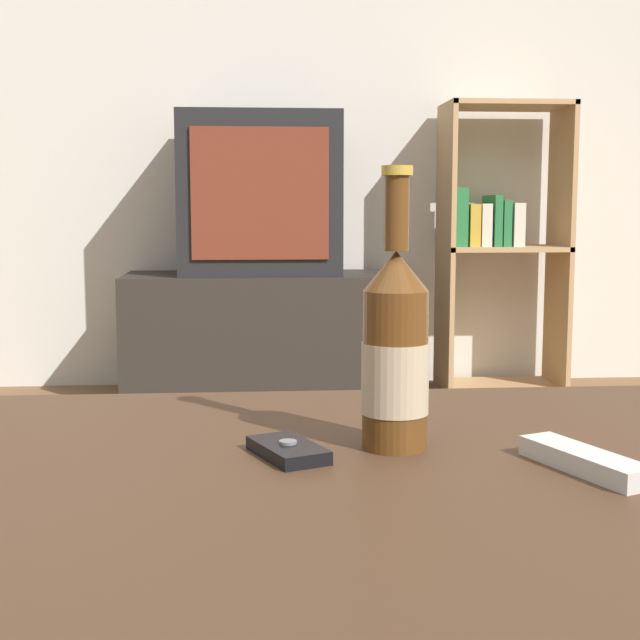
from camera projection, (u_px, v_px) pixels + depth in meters
back_wall at (267, 75)px, 3.71m from camera, size 8.00×0.05×2.60m
coffee_table at (336, 559)px, 0.83m from camera, size 1.03×0.85×0.50m
tv_stand at (261, 335)px, 3.55m from camera, size 1.06×0.45×0.49m
television at (260, 194)px, 3.47m from camera, size 0.62×0.42×0.62m
bookshelf at (497, 241)px, 3.66m from camera, size 0.50×0.30×1.17m
beer_bottle at (395, 352)px, 0.94m from camera, size 0.07×0.07×0.30m
cell_phone at (288, 450)px, 0.91m from camera, size 0.09×0.11×0.02m
remote_control at (585, 461)px, 0.86m from camera, size 0.09×0.15×0.02m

